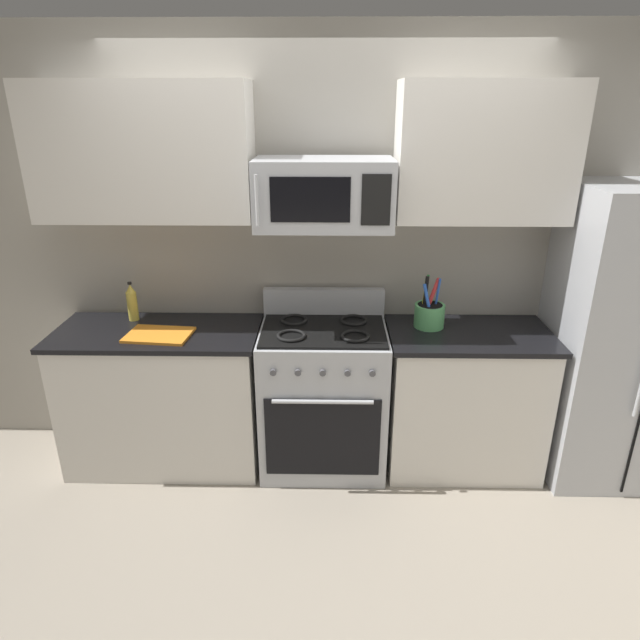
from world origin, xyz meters
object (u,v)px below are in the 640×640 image
at_px(microwave, 324,194).
at_px(bottle_oil, 132,303).
at_px(utensil_crock, 429,314).
at_px(cutting_board, 159,335).
at_px(range_oven, 323,396).
at_px(refrigerator, 623,338).

relative_size(microwave, bottle_oil, 3.03).
height_order(utensil_crock, cutting_board, utensil_crock).
distance_m(microwave, bottle_oil, 1.38).
bearing_deg(bottle_oil, microwave, -6.71).
distance_m(range_oven, cutting_board, 1.06).
bearing_deg(utensil_crock, range_oven, -172.09).
height_order(refrigerator, microwave, microwave).
bearing_deg(cutting_board, microwave, 6.75).
xyz_separation_m(microwave, cutting_board, (-0.96, -0.11, -0.80)).
bearing_deg(microwave, cutting_board, -173.25).
xyz_separation_m(range_oven, microwave, (-0.00, 0.03, 1.24)).
bearing_deg(bottle_oil, utensil_crock, -2.39).
bearing_deg(bottle_oil, refrigerator, -3.53).
distance_m(range_oven, bottle_oil, 1.32).
distance_m(refrigerator, utensil_crock, 1.13).
bearing_deg(utensil_crock, bottle_oil, 177.61).
height_order(range_oven, refrigerator, refrigerator).
bearing_deg(refrigerator, bottle_oil, 176.47).
bearing_deg(utensil_crock, cutting_board, -173.68).
xyz_separation_m(microwave, utensil_crock, (0.64, 0.06, -0.72)).
bearing_deg(range_oven, microwave, 90.05).
distance_m(cutting_board, bottle_oil, 0.36).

